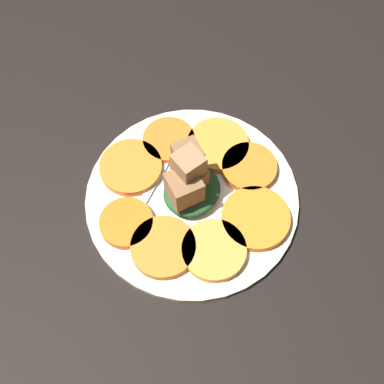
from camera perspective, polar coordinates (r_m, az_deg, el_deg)
table_slab at (r=71.55cm, az=-0.00°, el=-1.15°), size 120.00×120.00×2.00cm
plate at (r=70.20cm, az=-0.00°, el=-0.60°), size 30.97×30.97×1.05cm
carrot_slice_0 at (r=71.76cm, az=-7.24°, el=2.93°), size 9.23×9.23×1.30cm
carrot_slice_1 at (r=67.70cm, az=-7.77°, el=-3.65°), size 7.51×7.51×1.30cm
carrot_slice_2 at (r=65.83cm, az=-3.42°, el=-6.55°), size 8.94×8.94×1.30cm
carrot_slice_3 at (r=65.63cm, az=2.62°, el=-6.90°), size 8.84×8.84×1.30cm
carrot_slice_4 at (r=67.95cm, az=7.54°, el=-3.11°), size 9.64×9.64×1.30cm
carrot_slice_5 at (r=71.67cm, az=6.78°, el=2.91°), size 8.17×8.17×1.30cm
carrot_slice_6 at (r=73.35cm, az=3.08°, el=5.58°), size 9.37×9.37×1.30cm
carrot_slice_7 at (r=73.79cm, az=-2.76°, el=6.13°), size 7.92×7.92×1.30cm
center_pile at (r=66.30cm, az=-0.31°, el=1.15°), size 8.78×7.79×9.83cm
fork at (r=71.97cm, az=-3.36°, el=3.14°), size 17.16×6.12×0.40cm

